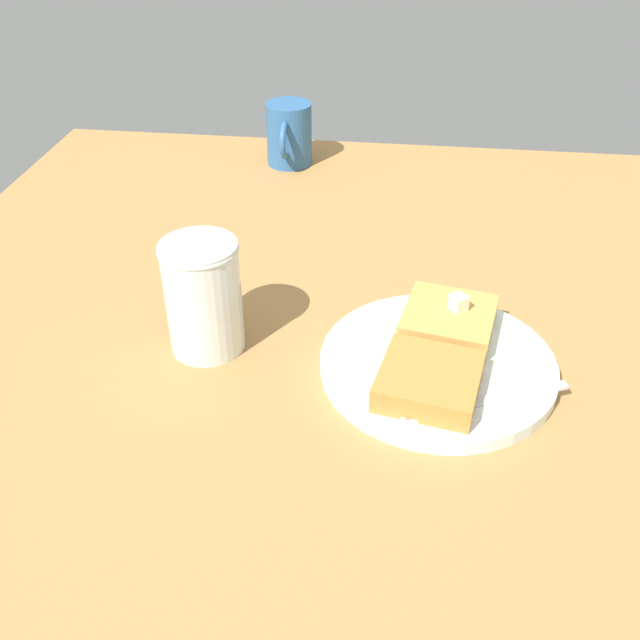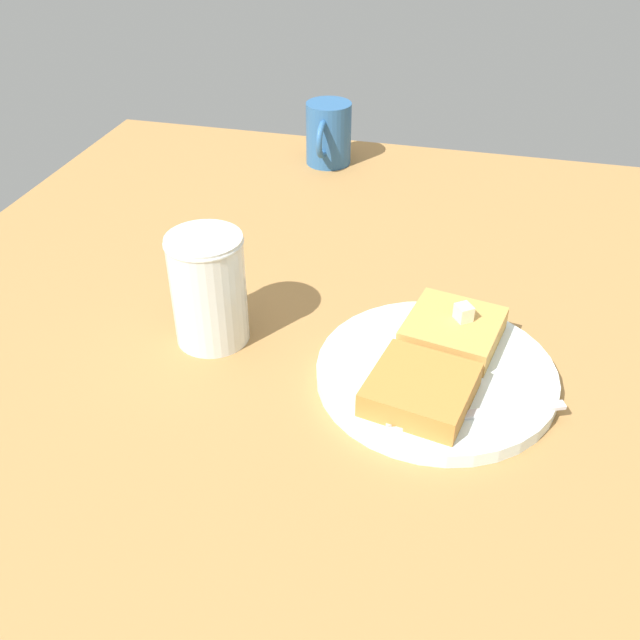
{
  "view_description": "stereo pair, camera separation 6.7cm",
  "coord_description": "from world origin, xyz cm",
  "px_view_note": "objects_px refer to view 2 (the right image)",
  "views": [
    {
      "loc": [
        61.84,
        6.73,
        45.69
      ],
      "look_at": [
        7.26,
        -0.15,
        6.58
      ],
      "focal_mm": 40.0,
      "sensor_mm": 36.0,
      "label": 1
    },
    {
      "loc": [
        60.59,
        13.35,
        45.69
      ],
      "look_at": [
        7.26,
        -0.15,
        6.58
      ],
      "focal_mm": 40.0,
      "sensor_mm": 36.0,
      "label": 2
    }
  ],
  "objects_px": {
    "plate": "(436,373)",
    "coffee_mug": "(328,134)",
    "syrup_jar": "(209,295)",
    "fork": "(465,415)"
  },
  "relations": [
    {
      "from": "syrup_jar",
      "to": "coffee_mug",
      "type": "height_order",
      "value": "syrup_jar"
    },
    {
      "from": "plate",
      "to": "coffee_mug",
      "type": "xyz_separation_m",
      "value": [
        -0.47,
        -0.22,
        0.04
      ]
    },
    {
      "from": "plate",
      "to": "coffee_mug",
      "type": "bearing_deg",
      "value": -155.15
    },
    {
      "from": "syrup_jar",
      "to": "coffee_mug",
      "type": "bearing_deg",
      "value": 179.0
    },
    {
      "from": "plate",
      "to": "fork",
      "type": "xyz_separation_m",
      "value": [
        0.06,
        0.03,
        0.01
      ]
    },
    {
      "from": "fork",
      "to": "syrup_jar",
      "type": "distance_m",
      "value": 0.27
    },
    {
      "from": "syrup_jar",
      "to": "fork",
      "type": "bearing_deg",
      "value": 74.37
    },
    {
      "from": "plate",
      "to": "syrup_jar",
      "type": "xyz_separation_m",
      "value": [
        -0.01,
        -0.23,
        0.04
      ]
    },
    {
      "from": "coffee_mug",
      "to": "syrup_jar",
      "type": "bearing_deg",
      "value": -1.0
    },
    {
      "from": "plate",
      "to": "syrup_jar",
      "type": "distance_m",
      "value": 0.23
    }
  ]
}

